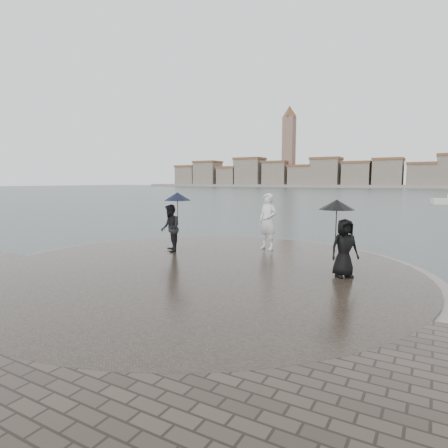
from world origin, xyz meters
The scene contains 7 objects.
ground centered at (0.00, 0.00, 0.00)m, with size 400.00×400.00×0.00m, color #2B3835.
kerb_ring centered at (0.00, 3.50, 0.16)m, with size 12.50×12.50×0.32m, color gray.
quay_tip centered at (0.00, 3.50, 0.18)m, with size 11.90×11.90×0.36m, color #2D261E.
statue centered at (0.54, 6.98, 1.36)m, with size 0.73×0.48×1.99m, color white.
visitor_left centered at (-2.12, 4.92, 1.43)m, with size 1.21×1.07×2.04m.
visitor_right centered at (3.68, 4.37, 1.43)m, with size 1.14×0.97×1.95m.
far_skyline centered at (-6.29, 160.71, 5.61)m, with size 260.00×20.00×37.00m.
Camera 1 is at (5.70, -5.23, 2.78)m, focal length 30.00 mm.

